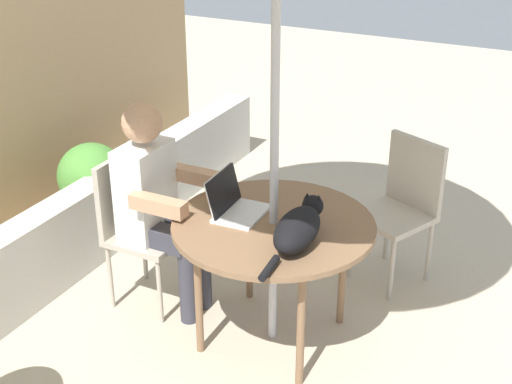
# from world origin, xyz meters

# --- Properties ---
(ground_plane) EXTENTS (14.00, 14.00, 0.00)m
(ground_plane) POSITION_xyz_m (0.00, 0.00, 0.00)
(ground_plane) COLOR #BCAD93
(planter_wall_low) EXTENTS (4.55, 0.20, 0.52)m
(planter_wall_low) POSITION_xyz_m (0.00, 1.41, 0.26)
(planter_wall_low) COLOR beige
(planter_wall_low) RESTS_ON ground
(patio_table) EXTENTS (1.04, 1.04, 0.71)m
(patio_table) POSITION_xyz_m (0.00, 0.00, 0.65)
(patio_table) COLOR brown
(patio_table) RESTS_ON ground
(chair_occupied) EXTENTS (0.40, 0.40, 0.89)m
(chair_occupied) POSITION_xyz_m (0.00, 0.87, 0.52)
(chair_occupied) COLOR #B2A899
(chair_occupied) RESTS_ON ground
(chair_empty) EXTENTS (0.53, 0.53, 0.89)m
(chair_empty) POSITION_xyz_m (0.93, -0.42, 0.52)
(chair_empty) COLOR #B2A899
(chair_empty) RESTS_ON ground
(person_seated) EXTENTS (0.48, 0.48, 1.23)m
(person_seated) POSITION_xyz_m (-0.00, 0.71, 0.69)
(person_seated) COLOR white
(person_seated) RESTS_ON ground
(laptop) EXTENTS (0.31, 0.26, 0.21)m
(laptop) POSITION_xyz_m (0.00, 0.24, 0.77)
(laptop) COLOR silver
(laptop) RESTS_ON patio_table
(cat) EXTENTS (0.65, 0.22, 0.17)m
(cat) POSITION_xyz_m (-0.13, -0.20, 0.79)
(cat) COLOR black
(cat) RESTS_ON patio_table
(potted_plant_near_fence) EXTENTS (0.46, 0.46, 0.66)m
(potted_plant_near_fence) POSITION_xyz_m (0.51, 1.60, 0.36)
(potted_plant_near_fence) COLOR #9E5138
(potted_plant_near_fence) RESTS_ON ground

